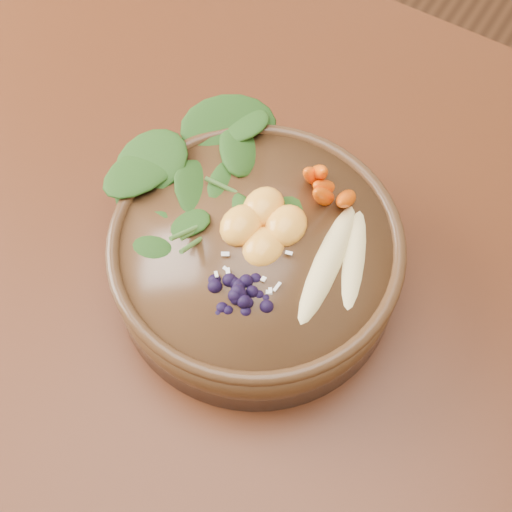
# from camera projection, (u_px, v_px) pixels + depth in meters

# --- Properties ---
(ground) EXTENTS (4.00, 4.00, 0.00)m
(ground) POSITION_uv_depth(u_px,v_px,m) (201.00, 427.00, 1.41)
(ground) COLOR #381E0F
(ground) RESTS_ON ground
(dining_table) EXTENTS (1.60, 0.90, 0.75)m
(dining_table) POSITION_uv_depth(u_px,v_px,m) (164.00, 269.00, 0.84)
(dining_table) COLOR #331C0C
(dining_table) RESTS_ON ground
(stoneware_bowl) EXTENTS (0.34, 0.34, 0.08)m
(stoneware_bowl) POSITION_uv_depth(u_px,v_px,m) (256.00, 261.00, 0.70)
(stoneware_bowl) COLOR #4D301A
(stoneware_bowl) RESTS_ON dining_table
(kale_heap) EXTENTS (0.22, 0.20, 0.04)m
(kale_heap) POSITION_uv_depth(u_px,v_px,m) (231.00, 169.00, 0.68)
(kale_heap) COLOR #244B16
(kale_heap) RESTS_ON stoneware_bowl
(carrot_cluster) EXTENTS (0.07, 0.07, 0.08)m
(carrot_cluster) POSITION_uv_depth(u_px,v_px,m) (332.00, 168.00, 0.66)
(carrot_cluster) COLOR #FE5504
(carrot_cluster) RESTS_ON stoneware_bowl
(banana_halves) EXTENTS (0.08, 0.16, 0.03)m
(banana_halves) POSITION_uv_depth(u_px,v_px,m) (342.00, 253.00, 0.64)
(banana_halves) COLOR #E0CC84
(banana_halves) RESTS_ON stoneware_bowl
(mandarin_cluster) EXTENTS (0.10, 0.11, 0.03)m
(mandarin_cluster) POSITION_uv_depth(u_px,v_px,m) (264.00, 218.00, 0.66)
(mandarin_cluster) COLOR #F9A030
(mandarin_cluster) RESTS_ON stoneware_bowl
(blueberry_pile) EXTENTS (0.15, 0.13, 0.04)m
(blueberry_pile) POSITION_uv_depth(u_px,v_px,m) (239.00, 285.00, 0.62)
(blueberry_pile) COLOR black
(blueberry_pile) RESTS_ON stoneware_bowl
(coconut_flakes) EXTENTS (0.10, 0.09, 0.01)m
(coconut_flakes) POSITION_uv_depth(u_px,v_px,m) (252.00, 257.00, 0.65)
(coconut_flakes) COLOR white
(coconut_flakes) RESTS_ON stoneware_bowl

